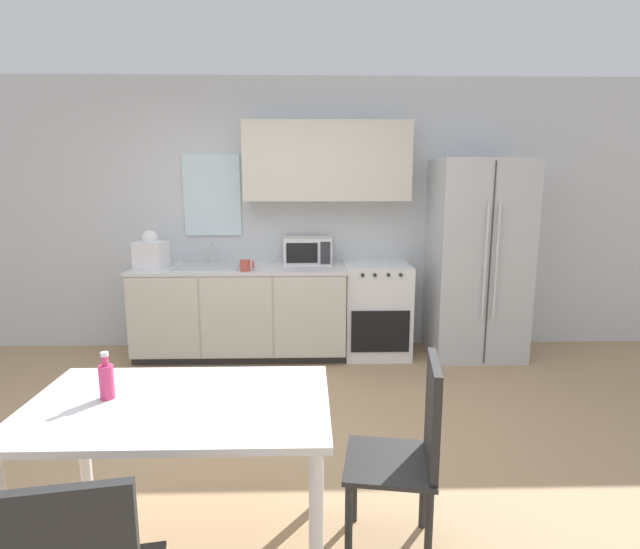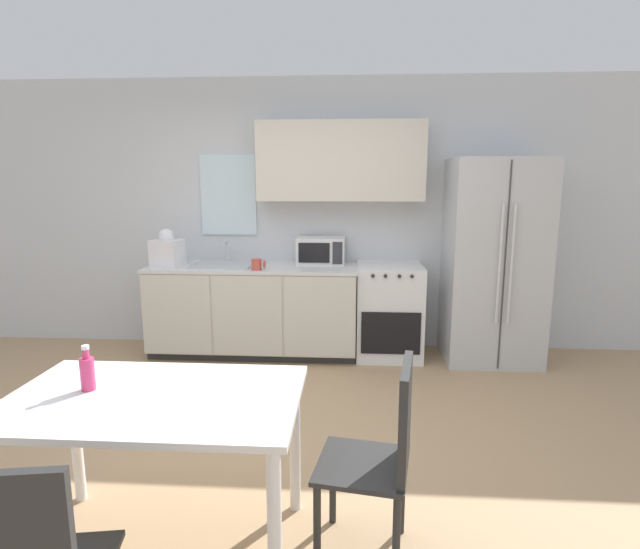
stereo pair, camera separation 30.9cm
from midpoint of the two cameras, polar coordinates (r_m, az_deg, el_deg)
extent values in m
plane|color=tan|center=(3.39, -5.15, -19.44)|extent=(12.00, 12.00, 0.00)
cube|color=silver|center=(5.13, -1.63, 6.74)|extent=(12.00, 0.06, 2.70)
cube|color=silver|center=(5.17, -8.71, 8.98)|extent=(0.56, 0.04, 0.80)
cube|color=beige|center=(4.91, 4.23, 12.77)|extent=(1.59, 0.32, 0.75)
cube|color=#333333|center=(5.11, -5.62, -8.35)|extent=(2.01, 0.59, 0.08)
cube|color=beige|center=(4.96, -5.76, -3.77)|extent=(2.01, 0.65, 0.78)
cube|color=beige|center=(4.80, -14.34, -4.53)|extent=(0.65, 0.01, 0.76)
cube|color=beige|center=(4.64, -6.43, -4.78)|extent=(0.65, 0.01, 0.76)
cube|color=beige|center=(4.57, 1.87, -4.95)|extent=(0.65, 0.01, 0.76)
cube|color=silver|center=(4.87, -5.85, 0.83)|extent=(2.03, 0.68, 0.03)
cube|color=white|center=(4.95, 9.65, -4.10)|extent=(0.63, 0.61, 0.90)
cube|color=black|center=(4.69, 9.98, -6.66)|extent=(0.55, 0.01, 0.40)
cylinder|color=#262626|center=(4.54, 8.01, -0.18)|extent=(0.03, 0.02, 0.03)
cylinder|color=#262626|center=(4.55, 9.43, -0.19)|extent=(0.03, 0.02, 0.03)
cylinder|color=#262626|center=(4.56, 10.99, -0.21)|extent=(0.03, 0.02, 0.03)
cylinder|color=#262626|center=(4.58, 12.39, -0.23)|extent=(0.03, 0.02, 0.03)
cube|color=silver|center=(5.00, 20.91, 1.35)|extent=(0.86, 0.69, 1.90)
cube|color=#3F3F3F|center=(4.67, 22.14, 0.66)|extent=(0.01, 0.01, 1.84)
cylinder|color=silver|center=(4.63, 21.69, 1.08)|extent=(0.02, 0.02, 1.05)
cylinder|color=silver|center=(4.66, 22.86, 1.06)|extent=(0.02, 0.02, 1.05)
cube|color=#B7BABC|center=(4.93, -9.28, 1.14)|extent=(0.58, 0.44, 0.02)
cylinder|color=silver|center=(5.08, -8.87, 2.68)|extent=(0.02, 0.02, 0.20)
cylinder|color=silver|center=(5.01, -9.07, 3.58)|extent=(0.02, 0.14, 0.02)
cube|color=silver|center=(4.93, 1.90, 2.73)|extent=(0.47, 0.30, 0.27)
cube|color=black|center=(4.78, 1.17, 2.48)|extent=(0.30, 0.01, 0.19)
cube|color=#2D2D33|center=(4.77, 3.86, 2.45)|extent=(0.09, 0.01, 0.21)
cylinder|color=#BF4C3F|center=(4.62, -5.39, 1.14)|extent=(0.09, 0.09, 0.10)
torus|color=#BF4C3F|center=(4.61, -4.50, 1.20)|extent=(0.02, 0.08, 0.08)
cube|color=white|center=(4.95, -15.37, 2.35)|extent=(0.31, 0.27, 0.26)
sphere|color=white|center=(4.93, -15.46, 4.21)|extent=(0.17, 0.17, 0.15)
cube|color=white|center=(2.33, -14.80, -13.60)|extent=(1.29, 0.79, 0.03)
cylinder|color=white|center=(2.14, -0.56, -27.72)|extent=(0.06, 0.06, 0.74)
cylinder|color=white|center=(2.99, -23.42, -16.66)|extent=(0.06, 0.06, 0.74)
cylinder|color=white|center=(2.70, 0.56, -18.82)|extent=(0.06, 0.06, 0.74)
cube|color=#282828|center=(2.42, 8.80, -20.80)|extent=(0.46, 0.46, 0.02)
cube|color=#282828|center=(2.30, 13.69, -15.65)|extent=(0.10, 0.37, 0.48)
cylinder|color=#282828|center=(2.42, 3.77, -27.11)|extent=(0.03, 0.03, 0.43)
cylinder|color=#282828|center=(2.69, 5.04, -22.75)|extent=(0.03, 0.03, 0.43)
cylinder|color=#282828|center=(2.40, 12.84, -27.70)|extent=(0.03, 0.03, 0.43)
cylinder|color=#282828|center=(2.68, 12.90, -23.22)|extent=(0.03, 0.03, 0.43)
cylinder|color=#DB386B|center=(2.44, -21.76, -10.59)|extent=(0.06, 0.06, 0.15)
cylinder|color=#DB386B|center=(2.41, -21.91, -8.47)|extent=(0.03, 0.03, 0.04)
cylinder|color=white|center=(2.40, -21.97, -7.78)|extent=(0.03, 0.03, 0.02)
camera|label=1|loc=(0.15, -87.47, 0.47)|focal=28.00mm
camera|label=2|loc=(0.15, 92.53, -0.47)|focal=28.00mm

